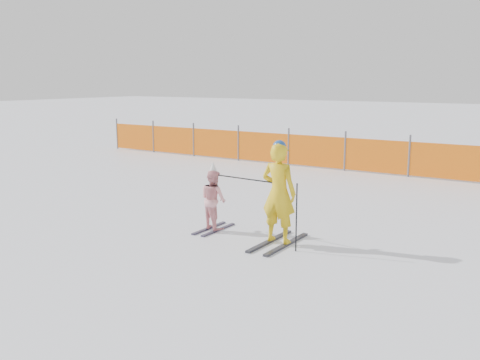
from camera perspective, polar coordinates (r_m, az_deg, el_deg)
name	(u,v)px	position (r m, az deg, el deg)	size (l,w,h in m)	color
ground	(225,238)	(9.78, -1.60, -6.23)	(120.00, 120.00, 0.00)	white
adult	(279,193)	(9.25, 4.15, -1.39)	(0.64, 1.49, 1.83)	black
child	(213,199)	(10.17, -2.86, -2.03)	(0.66, 1.03, 1.33)	black
ski_poles	(269,197)	(9.28, 3.08, -1.81)	(1.81, 0.32, 1.16)	black
safety_fence	(302,150)	(17.73, 6.59, 3.21)	(17.10, 0.06, 1.25)	#595960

